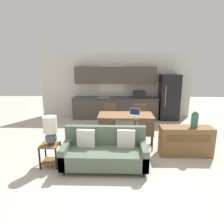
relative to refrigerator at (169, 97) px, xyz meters
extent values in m
plane|color=beige|center=(-2.21, -4.22, -0.93)|extent=(20.00, 20.00, 0.00)
cube|color=silver|center=(-2.21, 0.41, 0.42)|extent=(6.40, 0.06, 2.70)
cube|color=white|center=(-2.37, 0.37, 0.72)|extent=(1.01, 0.01, 1.10)
cube|color=#4C443D|center=(-2.21, 0.07, -0.50)|extent=(3.52, 0.62, 0.86)
cube|color=#38383A|center=(-2.21, 0.07, -0.05)|extent=(3.55, 0.65, 0.04)
cube|color=#B2B5B7|center=(-2.68, 0.02, -0.03)|extent=(0.48, 0.36, 0.01)
cylinder|color=#B7BABC|center=(-2.68, 0.19, 0.09)|extent=(0.02, 0.02, 0.24)
cube|color=#4C443D|center=(-2.21, 0.21, 0.87)|extent=(3.35, 0.34, 0.70)
cube|color=black|center=(-1.23, 0.02, 0.11)|extent=(0.48, 0.36, 0.28)
cube|color=black|center=(0.00, 0.00, 0.00)|extent=(0.77, 0.72, 1.85)
cylinder|color=silver|center=(-0.23, -0.38, 0.09)|extent=(0.02, 0.02, 0.83)
cube|color=olive|center=(-1.86, -2.29, -0.18)|extent=(1.65, 0.84, 0.04)
cylinder|color=olive|center=(-2.62, -2.65, -0.56)|extent=(0.05, 0.05, 0.73)
cylinder|color=olive|center=(-1.09, -2.65, -0.56)|extent=(0.05, 0.05, 0.73)
cylinder|color=olive|center=(-2.62, -1.94, -0.56)|extent=(0.05, 0.05, 0.73)
cylinder|color=olive|center=(-1.09, -1.94, -0.56)|extent=(0.05, 0.05, 0.73)
cylinder|color=#3D2D1E|center=(-3.21, -4.45, -0.88)|extent=(0.05, 0.05, 0.10)
cylinder|color=#3D2D1E|center=(-1.55, -4.45, -0.88)|extent=(0.05, 0.05, 0.10)
cylinder|color=#3D2D1E|center=(-3.21, -3.81, -0.88)|extent=(0.05, 0.05, 0.10)
cylinder|color=#3D2D1E|center=(-1.55, -3.81, -0.88)|extent=(0.05, 0.05, 0.10)
cube|color=#566651|center=(-2.38, -4.13, -0.66)|extent=(1.85, 0.80, 0.33)
cube|color=#566651|center=(-2.38, -3.80, -0.44)|extent=(1.85, 0.14, 0.78)
cube|color=#566651|center=(-3.24, -4.13, -0.59)|extent=(0.14, 0.80, 0.47)
cube|color=#566651|center=(-1.52, -4.13, -0.59)|extent=(0.14, 0.80, 0.47)
cube|color=silver|center=(-2.81, -3.93, -0.29)|extent=(0.41, 0.16, 0.40)
cube|color=silver|center=(-1.90, -3.93, -0.29)|extent=(0.41, 0.15, 0.40)
cube|color=brown|center=(-3.61, -4.04, -0.42)|extent=(0.40, 0.40, 0.03)
cube|color=brown|center=(-3.61, -4.04, -0.81)|extent=(0.36, 0.36, 0.02)
cube|color=black|center=(-3.79, -4.23, -0.68)|extent=(0.03, 0.03, 0.49)
cube|color=black|center=(-3.43, -4.23, -0.68)|extent=(0.03, 0.03, 0.49)
cube|color=black|center=(-3.79, -3.86, -0.68)|extent=(0.03, 0.03, 0.49)
cube|color=black|center=(-3.43, -3.86, -0.68)|extent=(0.03, 0.03, 0.49)
cylinder|color=#4C515B|center=(-3.57, -4.04, -0.40)|extent=(0.16, 0.16, 0.02)
sphere|color=#4C515B|center=(-3.57, -4.04, -0.26)|extent=(0.26, 0.26, 0.26)
cylinder|color=beige|center=(-3.57, -4.04, 0.05)|extent=(0.30, 0.30, 0.37)
cube|color=brown|center=(-0.38, -3.38, -0.56)|extent=(1.29, 0.44, 0.74)
cube|color=brown|center=(-0.38, -3.61, -0.41)|extent=(1.03, 0.01, 0.18)
cylinder|color=#336047|center=(-0.21, -3.40, -0.01)|extent=(0.17, 0.17, 0.36)
cylinder|color=#336047|center=(-0.21, -3.40, 0.19)|extent=(0.09, 0.09, 0.04)
cube|color=brown|center=(-2.39, -3.03, -0.49)|extent=(0.46, 0.46, 0.04)
cube|color=brown|center=(-2.40, -3.22, -0.24)|extent=(0.40, 0.07, 0.45)
cylinder|color=black|center=(-2.20, -2.87, -0.72)|extent=(0.03, 0.03, 0.42)
cylinder|color=black|center=(-2.54, -2.84, -0.72)|extent=(0.03, 0.03, 0.42)
cylinder|color=black|center=(-2.23, -3.21, -0.72)|extent=(0.03, 0.03, 0.42)
cylinder|color=black|center=(-2.57, -3.18, -0.72)|extent=(0.03, 0.03, 0.42)
cube|color=brown|center=(-1.33, -3.02, -0.49)|extent=(0.46, 0.46, 0.04)
cube|color=brown|center=(-1.35, -3.22, -0.24)|extent=(0.40, 0.07, 0.45)
cylinder|color=black|center=(-1.14, -2.87, -0.72)|extent=(0.03, 0.03, 0.42)
cylinder|color=black|center=(-1.48, -2.84, -0.72)|extent=(0.03, 0.03, 0.42)
cylinder|color=black|center=(-1.18, -3.21, -0.72)|extent=(0.03, 0.03, 0.42)
cylinder|color=black|center=(-1.51, -3.18, -0.72)|extent=(0.03, 0.03, 0.42)
cube|color=brown|center=(-2.39, -1.57, -0.49)|extent=(0.46, 0.46, 0.04)
cube|color=brown|center=(-2.37, -1.38, -0.24)|extent=(0.40, 0.07, 0.45)
cylinder|color=black|center=(-2.57, -1.72, -0.72)|extent=(0.03, 0.03, 0.42)
cylinder|color=black|center=(-2.23, -1.76, -0.72)|extent=(0.03, 0.03, 0.42)
cylinder|color=black|center=(-2.54, -1.39, -0.72)|extent=(0.03, 0.03, 0.42)
cylinder|color=black|center=(-2.20, -1.42, -0.72)|extent=(0.03, 0.03, 0.42)
cube|color=brown|center=(-1.33, -1.62, -0.49)|extent=(0.46, 0.46, 0.04)
cube|color=brown|center=(-1.31, -1.43, -0.24)|extent=(0.40, 0.07, 0.45)
cylinder|color=black|center=(-1.52, -1.77, -0.72)|extent=(0.03, 0.03, 0.42)
cylinder|color=black|center=(-1.18, -1.81, -0.72)|extent=(0.03, 0.03, 0.42)
cylinder|color=black|center=(-1.48, -1.43, -0.72)|extent=(0.03, 0.03, 0.42)
cylinder|color=black|center=(-1.14, -1.47, -0.72)|extent=(0.03, 0.03, 0.42)
cube|color=#B7BABC|center=(-1.63, -2.41, -0.15)|extent=(0.38, 0.33, 0.02)
cube|color=#B7BABC|center=(-1.58, -2.30, -0.06)|extent=(0.31, 0.18, 0.20)
cube|color=navy|center=(-1.58, -2.31, -0.06)|extent=(0.28, 0.15, 0.17)
camera|label=1|loc=(-2.09, -8.16, 1.35)|focal=32.00mm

